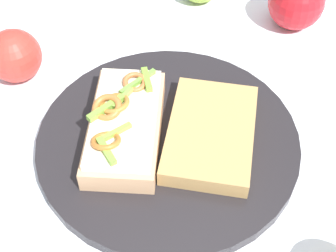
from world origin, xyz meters
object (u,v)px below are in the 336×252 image
Objects in this scene: plate at (168,141)px; apple_0 at (15,56)px; sandwich at (124,124)px; bread_slice_side at (211,133)px; apple_3 at (296,2)px.

apple_0 reaches higher than plate.
plate is at bearing -90.57° from sandwich.
plate is at bearing 96.45° from bread_slice_side.
sandwich is at bearing -28.43° from plate.
plate is 2.07× the size of bread_slice_side.
bread_slice_side is (-0.09, 0.05, -0.01)m from sandwich.
plate is at bearing 124.73° from apple_0.
plate is 1.71× the size of sandwich.
apple_3 is at bearing -42.12° from sandwich.
bread_slice_side reaches higher than plate.
apple_0 reaches higher than bread_slice_side.
apple_3 is (-0.32, -0.12, 0.01)m from sandwich.
bread_slice_side is at bearing 152.13° from plate.
sandwich is 0.34m from apple_3.
plate is 0.31m from apple_3.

